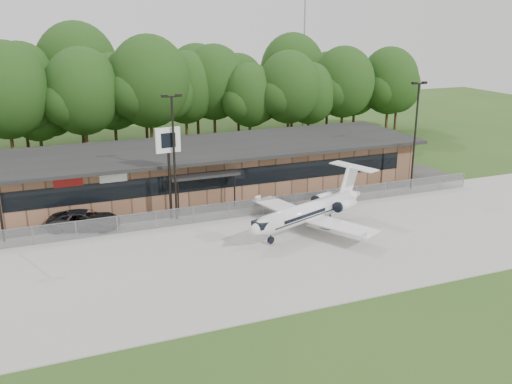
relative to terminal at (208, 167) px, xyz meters
name	(u,v)px	position (x,y,z in m)	size (l,w,h in m)	color
ground	(329,298)	(0.00, -23.94, -2.18)	(160.00, 160.00, 0.00)	#294D1B
apron	(275,248)	(0.00, -15.94, -2.14)	(64.00, 18.00, 0.08)	#9E9B93
parking_lot	(223,202)	(0.00, -4.44, -2.15)	(50.00, 9.00, 0.06)	#383835
terminal	(208,167)	(0.00, 0.00, 0.00)	(41.00, 11.65, 4.30)	#8C5F46
fence	(241,209)	(0.00, -8.94, -1.40)	(46.00, 0.04, 1.52)	gray
treeline	(162,89)	(0.00, 18.06, 5.32)	(72.00, 12.00, 15.00)	#1B3210
radio_mast	(304,41)	(22.00, 24.06, 10.32)	(0.20, 0.20, 25.00)	gray
light_pole_mid	(174,149)	(-5.00, -7.44, 3.80)	(1.55, 0.30, 10.23)	black
light_pole_right	(416,128)	(18.00, -7.44, 3.80)	(1.55, 0.30, 10.23)	black
business_jet	(311,212)	(3.99, -13.66, -0.62)	(12.74, 11.38, 4.36)	white
suv	(85,220)	(-12.17, -6.81, -1.42)	(2.51, 5.45, 1.51)	#2A2A2C
pole_sign	(168,150)	(-5.37, -7.14, 3.65)	(2.01, 0.40, 7.62)	black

